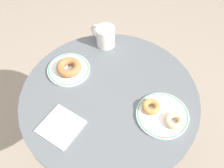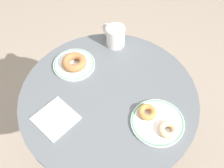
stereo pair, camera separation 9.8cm
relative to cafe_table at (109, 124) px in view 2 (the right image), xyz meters
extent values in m
cube|color=gray|center=(0.00, 0.00, -0.54)|extent=(7.00, 7.00, 0.02)
cylinder|color=#565B60|center=(0.00, 0.00, 0.23)|extent=(0.69, 0.69, 0.02)
cylinder|color=#565B60|center=(0.00, 0.00, -0.14)|extent=(0.06, 0.06, 0.73)
cylinder|color=#565B60|center=(0.00, 0.00, -0.52)|extent=(0.36, 0.36, 0.03)
cylinder|color=white|center=(-0.21, 0.01, 0.24)|extent=(0.17, 0.17, 0.01)
torus|color=#4C9E66|center=(-0.21, 0.01, 0.24)|extent=(0.17, 0.17, 0.01)
cylinder|color=white|center=(0.21, 0.03, 0.24)|extent=(0.19, 0.19, 0.01)
torus|color=#4C9E66|center=(0.21, 0.03, 0.24)|extent=(0.19, 0.19, 0.01)
torus|color=#A36B3D|center=(-0.20, 0.01, 0.26)|extent=(0.10, 0.10, 0.03)
torus|color=#E0B789|center=(0.26, 0.03, 0.26)|extent=(0.10, 0.10, 0.02)
torus|color=#BC7F42|center=(0.16, 0.03, 0.26)|extent=(0.08, 0.08, 0.02)
cube|color=white|center=(-0.07, -0.21, 0.24)|extent=(0.14, 0.13, 0.01)
cylinder|color=white|center=(-0.17, 0.22, 0.28)|extent=(0.08, 0.08, 0.09)
torus|color=white|center=(-0.22, 0.22, 0.29)|extent=(0.07, 0.01, 0.07)
camera|label=1|loc=(0.32, -0.46, 1.07)|focal=41.87mm
camera|label=2|loc=(0.40, -0.40, 1.07)|focal=41.87mm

